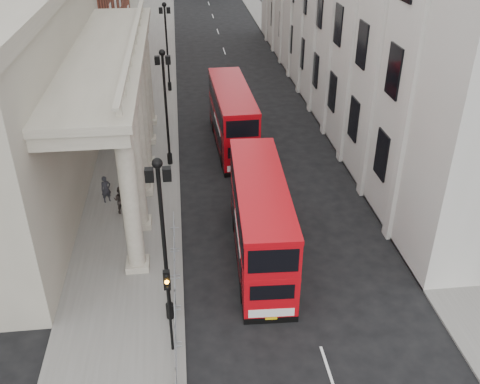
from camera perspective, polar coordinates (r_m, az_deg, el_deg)
The scene contains 14 objects.
sidewalk_west at distance 48.49m, azimuth -10.32°, elevation 8.14°, with size 6.00×140.00×0.12m, color slate.
sidewalk_east at distance 50.08m, azimuth 9.06°, elevation 8.97°, with size 3.00×140.00×0.12m, color slate.
kerb at distance 48.36m, azimuth -6.81°, elevation 8.38°, with size 0.20×140.00×0.14m, color slate.
portico_building at distance 36.73m, azimuth -23.88°, elevation 8.79°, with size 9.00×28.00×12.00m, color gray.
lamp_post_south at distance 22.97m, azimuth -8.20°, elevation -4.32°, with size 1.05×0.44×8.32m.
lamp_post_mid at distance 37.31m, azimuth -7.94°, elevation 9.61°, with size 1.05×0.44×8.32m.
lamp_post_north at distance 52.61m, azimuth -7.83°, elevation 15.65°, with size 1.05×0.44×8.32m.
traffic_light at distance 22.46m, azimuth -7.66°, elevation -11.02°, with size 0.28×0.33×4.30m.
crowd_barriers at distance 24.29m, azimuth -6.89°, elevation -14.96°, with size 0.50×18.75×1.10m.
bus_near at distance 28.31m, azimuth 2.17°, elevation -2.81°, with size 3.03×10.80×4.62m.
bus_far at distance 41.11m, azimuth -0.84°, elevation 8.09°, with size 2.88×10.69×4.58m.
pedestrian_a at distance 34.82m, azimuth -14.10°, elevation 0.29°, with size 0.65×0.42×1.77m, color black.
pedestrian_b at distance 33.40m, azimuth -12.62°, elevation -0.82°, with size 0.89×0.69×1.82m, color #292321.
pedestrian_c at distance 41.17m, azimuth -10.69°, elevation 5.37°, with size 0.79×0.51×1.62m, color black.
Camera 1 is at (0.52, -15.01, 17.76)m, focal length 40.00 mm.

